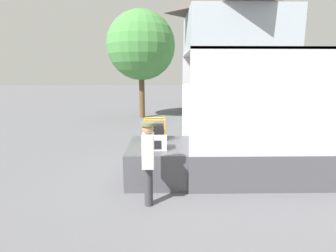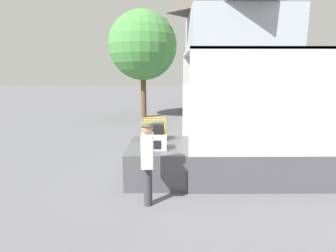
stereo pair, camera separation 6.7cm
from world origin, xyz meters
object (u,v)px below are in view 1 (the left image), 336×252
portable_generator (156,132)px  worker_person (148,155)px  microwave (157,143)px  box_truck (314,139)px  street_tree (141,46)px

portable_generator → worker_person: 2.21m
microwave → portable_generator: portable_generator is taller
worker_person → portable_generator: bearing=87.7°
box_truck → street_tree: size_ratio=0.87×
street_tree → box_truck: bearing=-62.8°
worker_person → street_tree: bearing=95.1°
worker_person → box_truck: bearing=20.3°
microwave → worker_person: (-0.16, -1.21, 0.05)m
box_truck → street_tree: 12.65m
microwave → worker_person: bearing=-97.7°
portable_generator → worker_person: bearing=-92.3°
portable_generator → street_tree: bearing=96.7°
portable_generator → street_tree: size_ratio=0.09×
worker_person → street_tree: street_tree is taller
box_truck → microwave: 4.29m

